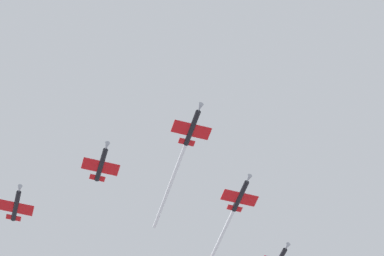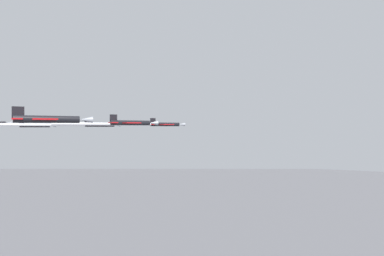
{
  "view_description": "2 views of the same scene",
  "coord_description": "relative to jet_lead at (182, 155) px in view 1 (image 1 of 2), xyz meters",
  "views": [
    {
      "loc": [
        89.41,
        68.95,
        3.82
      ],
      "look_at": [
        -1.63,
        11.67,
        138.66
      ],
      "focal_mm": 68.6,
      "sensor_mm": 36.0,
      "label": 1
    },
    {
      "loc": [
        41.38,
        -81.09,
        137.66
      ],
      "look_at": [
        9.25,
        8.22,
        137.46
      ],
      "focal_mm": 28.31,
      "sensor_mm": 36.0,
      "label": 2
    }
  ],
  "objects": [
    {
      "name": "jet_starboard_outer",
      "position": [
        8.16,
        -45.53,
        0.39
      ],
      "size": [
        10.35,
        11.24,
        2.68
      ],
      "rotation": [
        0.0,
        0.0,
        5.56
      ],
      "color": "black"
    },
    {
      "name": "jet_lead",
      "position": [
        0.0,
        0.0,
        0.0
      ],
      "size": [
        28.66,
        32.51,
        2.68
      ],
      "rotation": [
        0.0,
        0.0,
        5.56
      ],
      "color": "black"
    },
    {
      "name": "jet_port_inner",
      "position": [
        -27.66,
        -4.15,
        -0.16
      ],
      "size": [
        34.68,
        39.38,
        2.68
      ],
      "rotation": [
        0.0,
        0.0,
        5.56
      ],
      "color": "black"
    },
    {
      "name": "jet_starboard_inner",
      "position": [
        7.96,
        -18.33,
        0.17
      ],
      "size": [
        10.35,
        11.24,
        2.68
      ],
      "rotation": [
        0.0,
        0.0,
        5.56
      ],
      "color": "black"
    }
  ]
}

